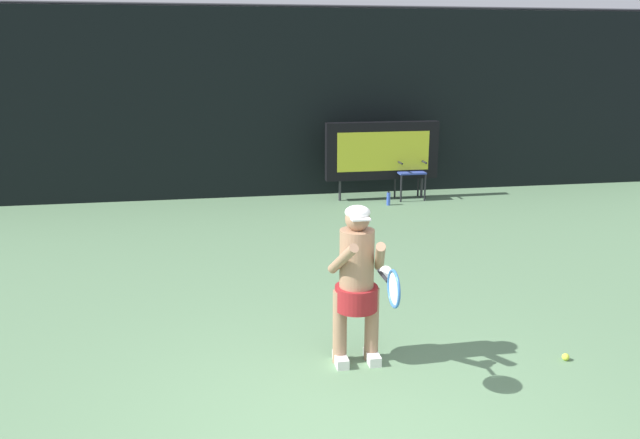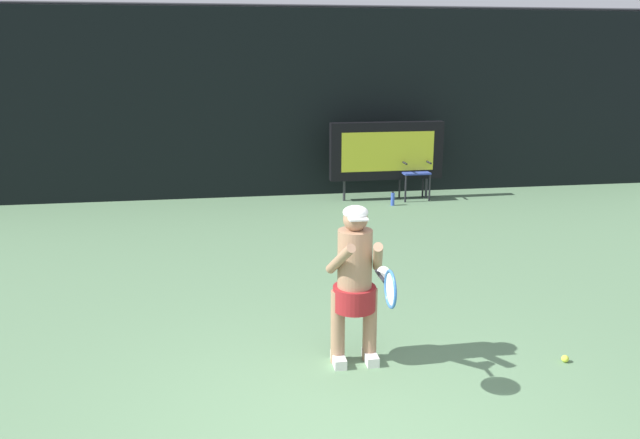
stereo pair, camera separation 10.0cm
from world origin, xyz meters
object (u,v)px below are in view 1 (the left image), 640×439
at_px(scoreboard, 382,151).
at_px(tennis_player, 357,279).
at_px(tennis_ball_loose, 566,357).
at_px(tennis_racket, 393,288).
at_px(water_bottle, 388,199).
at_px(umpire_chair, 409,167).

bearing_deg(scoreboard, tennis_player, -107.51).
height_order(tennis_player, tennis_ball_loose, tennis_player).
relative_size(tennis_racket, tennis_ball_loose, 8.85).
distance_m(tennis_player, tennis_racket, 0.68).
bearing_deg(scoreboard, tennis_racket, -104.98).
bearing_deg(water_bottle, umpire_chair, 41.62).
relative_size(umpire_chair, tennis_racket, 1.79).
height_order(scoreboard, water_bottle, scoreboard).
bearing_deg(umpire_chair, tennis_racket, -109.09).
bearing_deg(umpire_chair, tennis_ball_loose, -95.62).
xyz_separation_m(water_bottle, tennis_ball_loose, (-0.12, -6.29, -0.09)).
bearing_deg(tennis_player, water_bottle, 71.07).
bearing_deg(tennis_player, scoreboard, 72.49).
relative_size(scoreboard, tennis_ball_loose, 32.35).
height_order(umpire_chair, tennis_ball_loose, umpire_chair).
xyz_separation_m(scoreboard, tennis_racket, (-1.91, -7.13, 0.01)).
height_order(water_bottle, tennis_racket, tennis_racket).
bearing_deg(scoreboard, water_bottle, -90.67).
distance_m(umpire_chair, tennis_racket, 7.51).
xyz_separation_m(umpire_chair, tennis_racket, (-2.45, -7.09, 0.34)).
height_order(scoreboard, umpire_chair, scoreboard).
distance_m(scoreboard, tennis_racket, 7.39).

